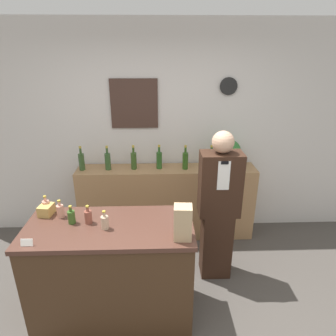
{
  "coord_description": "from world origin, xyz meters",
  "views": [
    {
      "loc": [
        -0.01,
        -1.72,
        2.36
      ],
      "look_at": [
        0.09,
        1.1,
        1.23
      ],
      "focal_mm": 32.0,
      "sensor_mm": 36.0,
      "label": 1
    }
  ],
  "objects_px": {
    "tape_dispenser": "(186,237)",
    "potted_plant": "(229,153)",
    "paper_bag": "(183,223)",
    "shopkeeper": "(218,208)"
  },
  "relations": [
    {
      "from": "shopkeeper",
      "to": "potted_plant",
      "type": "distance_m",
      "value": 0.89
    },
    {
      "from": "potted_plant",
      "to": "tape_dispenser",
      "type": "height_order",
      "value": "potted_plant"
    },
    {
      "from": "shopkeeper",
      "to": "paper_bag",
      "type": "xyz_separation_m",
      "value": [
        -0.43,
        -0.73,
        0.3
      ]
    },
    {
      "from": "potted_plant",
      "to": "tape_dispenser",
      "type": "bearing_deg",
      "value": -113.34
    },
    {
      "from": "paper_bag",
      "to": "shopkeeper",
      "type": "bearing_deg",
      "value": 59.45
    },
    {
      "from": "paper_bag",
      "to": "tape_dispenser",
      "type": "xyz_separation_m",
      "value": [
        0.02,
        -0.02,
        -0.12
      ]
    },
    {
      "from": "shopkeeper",
      "to": "tape_dispenser",
      "type": "distance_m",
      "value": 0.88
    },
    {
      "from": "tape_dispenser",
      "to": "potted_plant",
      "type": "bearing_deg",
      "value": 66.66
    },
    {
      "from": "potted_plant",
      "to": "tape_dispenser",
      "type": "xyz_separation_m",
      "value": [
        -0.66,
        -1.54,
        -0.15
      ]
    },
    {
      "from": "paper_bag",
      "to": "tape_dispenser",
      "type": "bearing_deg",
      "value": -41.82
    }
  ]
}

